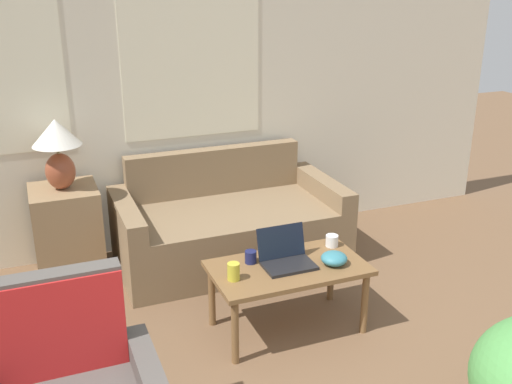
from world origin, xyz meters
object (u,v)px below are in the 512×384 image
at_px(couch, 228,227).
at_px(table_lamp, 57,146).
at_px(cup_yellow, 332,241).
at_px(coffee_table, 288,273).
at_px(snack_bowl, 334,258).
at_px(cup_white, 234,272).
at_px(laptop, 286,257).
at_px(cup_navy, 251,257).

distance_m(couch, table_lamp, 1.41).
distance_m(table_lamp, cup_yellow, 1.99).
bearing_deg(coffee_table, snack_bowl, -17.70).
height_order(cup_yellow, cup_white, cup_white).
relative_size(coffee_table, cup_white, 9.05).
bearing_deg(cup_yellow, laptop, -162.13).
distance_m(couch, coffee_table, 1.11).
relative_size(laptop, snack_bowl, 1.90).
distance_m(coffee_table, snack_bowl, 0.30).
height_order(laptop, snack_bowl, laptop).
height_order(cup_navy, cup_white, cup_white).
distance_m(coffee_table, cup_yellow, 0.42).
height_order(couch, cup_yellow, couch).
distance_m(cup_navy, cup_yellow, 0.58).
bearing_deg(cup_white, coffee_table, 6.60).
bearing_deg(cup_white, couch, 72.58).
distance_m(couch, laptop, 1.10).
bearing_deg(table_lamp, snack_bowl, -41.79).
bearing_deg(cup_yellow, coffee_table, -158.66).
relative_size(cup_navy, snack_bowl, 0.48).
relative_size(couch, coffee_table, 1.80).
height_order(couch, cup_navy, couch).
distance_m(laptop, cup_navy, 0.22).
relative_size(couch, table_lamp, 3.42).
relative_size(table_lamp, coffee_table, 0.53).
distance_m(table_lamp, snack_bowl, 2.04).
distance_m(cup_yellow, cup_white, 0.78).
xyz_separation_m(couch, snack_bowl, (0.28, -1.19, 0.22)).
xyz_separation_m(laptop, cup_navy, (-0.20, 0.10, -0.01)).
bearing_deg(cup_white, laptop, 10.49).
bearing_deg(snack_bowl, table_lamp, 138.21).
xyz_separation_m(coffee_table, cup_white, (-0.37, -0.04, 0.11)).
bearing_deg(cup_white, snack_bowl, -3.88).
bearing_deg(cup_navy, cup_yellow, 2.60).
height_order(coffee_table, snack_bowl, snack_bowl).
xyz_separation_m(laptop, cup_yellow, (0.39, 0.12, -0.01)).
xyz_separation_m(coffee_table, snack_bowl, (0.27, -0.09, 0.09)).
bearing_deg(cup_navy, cup_white, -135.98).
xyz_separation_m(cup_navy, snack_bowl, (0.47, -0.21, 0.00)).
distance_m(couch, cup_yellow, 1.05).
bearing_deg(table_lamp, couch, -6.18).
xyz_separation_m(coffee_table, cup_yellow, (0.38, 0.15, 0.09)).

